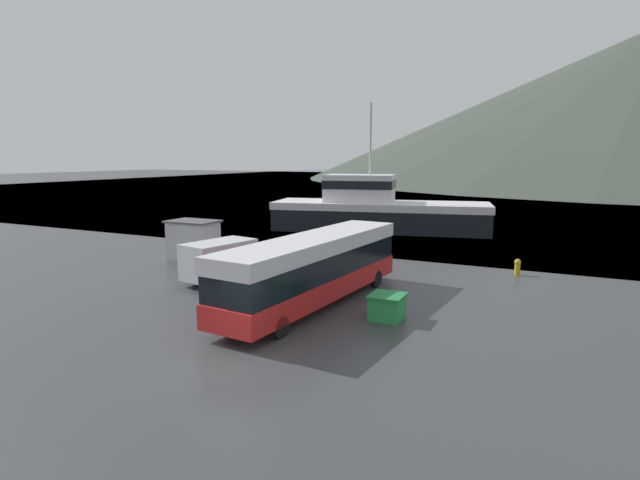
% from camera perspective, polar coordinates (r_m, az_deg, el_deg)
% --- Properties ---
extents(ground_plane, '(400.00, 400.00, 0.00)m').
position_cam_1_polar(ground_plane, '(17.72, -9.41, -13.46)').
color(ground_plane, '#383A3D').
extents(water_surface, '(240.00, 240.00, 0.00)m').
position_cam_1_polar(water_surface, '(152.69, 22.45, 6.16)').
color(water_surface, '#475B6B').
rests_on(water_surface, ground).
extents(tour_bus, '(3.62, 12.90, 3.25)m').
position_cam_1_polar(tour_bus, '(23.24, -0.63, -3.05)').
color(tour_bus, red).
rests_on(tour_bus, ground).
extents(delivery_van, '(3.17, 6.00, 2.30)m').
position_cam_1_polar(delivery_van, '(28.37, -10.58, -2.17)').
color(delivery_van, silver).
rests_on(delivery_van, ground).
extents(fishing_boat, '(20.82, 10.00, 11.81)m').
position_cam_1_polar(fishing_boat, '(47.52, 6.46, 3.53)').
color(fishing_boat, black).
rests_on(fishing_boat, water_surface).
extents(storage_bin, '(1.44, 1.48, 1.08)m').
position_cam_1_polar(storage_bin, '(21.71, 7.68, -7.53)').
color(storage_bin, green).
rests_on(storage_bin, ground).
extents(dock_kiosk, '(3.29, 2.30, 2.67)m').
position_cam_1_polar(dock_kiosk, '(34.64, -14.26, 0.00)').
color(dock_kiosk, '#B2B2B7').
rests_on(dock_kiosk, ground).
extents(mooring_bollard, '(0.37, 0.37, 0.97)m').
position_cam_1_polar(mooring_bollard, '(31.51, 21.63, -2.82)').
color(mooring_bollard, '#B29919').
rests_on(mooring_bollard, ground).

